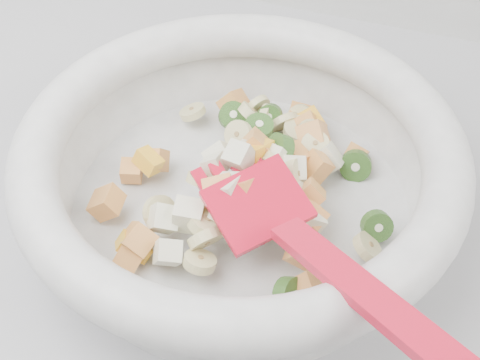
% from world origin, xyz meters
% --- Properties ---
extents(mixing_bowl, '(0.40, 0.39, 0.14)m').
position_xyz_m(mixing_bowl, '(0.00, 1.41, 0.95)').
color(mixing_bowl, silver).
rests_on(mixing_bowl, counter).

